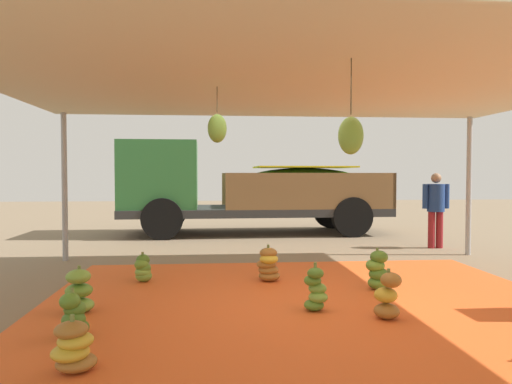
# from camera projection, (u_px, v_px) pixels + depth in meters

# --- Properties ---
(ground_plane) EXTENTS (40.00, 40.00, 0.00)m
(ground_plane) POSITION_uv_depth(u_px,v_px,m) (276.00, 260.00, 8.83)
(ground_plane) COLOR #7F6B51
(tarp_orange) EXTENTS (6.40, 5.52, 0.01)m
(tarp_orange) POSITION_uv_depth(u_px,v_px,m) (307.00, 304.00, 5.85)
(tarp_orange) COLOR #E05B23
(tarp_orange) RESTS_ON ground
(tent_canopy) EXTENTS (8.00, 7.00, 2.73)m
(tent_canopy) POSITION_uv_depth(u_px,v_px,m) (309.00, 82.00, 5.66)
(tent_canopy) COLOR #9EA0A5
(tent_canopy) RESTS_ON ground
(banana_bunch_0) EXTENTS (0.43, 0.41, 0.45)m
(banana_bunch_0) POSITION_uv_depth(u_px,v_px,m) (74.00, 348.00, 3.84)
(banana_bunch_0) COLOR #996628
(banana_bunch_0) RESTS_ON tarp_orange
(banana_bunch_1) EXTENTS (0.33, 0.32, 0.55)m
(banana_bunch_1) POSITION_uv_depth(u_px,v_px,m) (316.00, 290.00, 5.56)
(banana_bunch_1) COLOR #518428
(banana_bunch_1) RESTS_ON tarp_orange
(banana_bunch_2) EXTENTS (0.37, 0.37, 0.54)m
(banana_bunch_2) POSITION_uv_depth(u_px,v_px,m) (388.00, 297.00, 5.24)
(banana_bunch_2) COLOR #996628
(banana_bunch_2) RESTS_ON tarp_orange
(banana_bunch_4) EXTENTS (0.43, 0.44, 0.53)m
(banana_bunch_4) POSITION_uv_depth(u_px,v_px,m) (268.00, 265.00, 7.09)
(banana_bunch_4) COLOR #996628
(banana_bunch_4) RESTS_ON tarp_orange
(banana_bunch_5) EXTENTS (0.33, 0.35, 0.47)m
(banana_bunch_5) POSITION_uv_depth(u_px,v_px,m) (74.00, 316.00, 4.66)
(banana_bunch_5) COLOR #477523
(banana_bunch_5) RESTS_ON tarp_orange
(banana_bunch_6) EXTENTS (0.43, 0.41, 0.56)m
(banana_bunch_6) POSITION_uv_depth(u_px,v_px,m) (378.00, 271.00, 6.58)
(banana_bunch_6) COLOR #518428
(banana_bunch_6) RESTS_ON tarp_orange
(banana_bunch_7) EXTENTS (0.33, 0.33, 0.43)m
(banana_bunch_7) POSITION_uv_depth(u_px,v_px,m) (143.00, 269.00, 7.04)
(banana_bunch_7) COLOR #6B9E38
(banana_bunch_7) RESTS_ON tarp_orange
(banana_bunch_8) EXTENTS (0.47, 0.47, 0.53)m
(banana_bunch_8) POSITION_uv_depth(u_px,v_px,m) (79.00, 293.00, 5.47)
(banana_bunch_8) COLOR #75A83D
(banana_bunch_8) RESTS_ON tarp_orange
(cargo_truck_main) EXTENTS (6.94, 2.43, 2.40)m
(cargo_truck_main) POSITION_uv_depth(u_px,v_px,m) (244.00, 188.00, 12.83)
(cargo_truck_main) COLOR #2D2D2D
(cargo_truck_main) RESTS_ON ground
(worker_0) EXTENTS (0.58, 0.36, 1.59)m
(worker_0) POSITION_uv_depth(u_px,v_px,m) (436.00, 204.00, 10.30)
(worker_0) COLOR maroon
(worker_0) RESTS_ON ground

